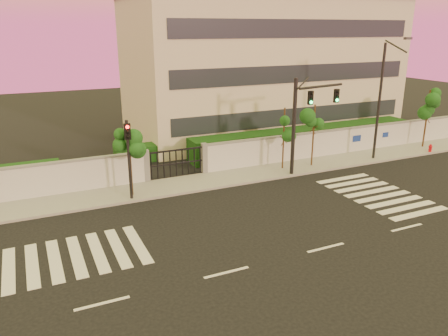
% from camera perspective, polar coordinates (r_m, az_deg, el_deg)
% --- Properties ---
extents(ground, '(120.00, 120.00, 0.00)m').
position_cam_1_polar(ground, '(20.72, 13.15, -10.12)').
color(ground, black).
rests_on(ground, ground).
extents(sidewalk, '(60.00, 3.00, 0.15)m').
position_cam_1_polar(sidewalk, '(28.91, 0.41, -1.29)').
color(sidewalk, gray).
rests_on(sidewalk, ground).
extents(perimeter_wall, '(60.00, 0.36, 2.20)m').
position_cam_1_polar(perimeter_wall, '(29.94, -0.63, 1.39)').
color(perimeter_wall, silver).
rests_on(perimeter_wall, ground).
extents(hedge_row, '(41.00, 4.25, 1.80)m').
position_cam_1_polar(hedge_row, '(32.83, -0.91, 2.41)').
color(hedge_row, '#103610').
rests_on(hedge_row, ground).
extents(institutional_building, '(24.40, 12.40, 12.25)m').
position_cam_1_polar(institutional_building, '(41.81, 4.96, 13.12)').
color(institutional_building, beige).
rests_on(institutional_building, ground).
extents(road_markings, '(57.00, 7.62, 0.02)m').
position_cam_1_polar(road_markings, '(22.70, 4.12, -7.07)').
color(road_markings, silver).
rests_on(road_markings, ground).
extents(street_tree_c, '(1.36, 1.09, 4.42)m').
position_cam_1_polar(street_tree_c, '(25.48, -12.24, 3.11)').
color(street_tree_c, '#382314').
rests_on(street_tree_c, ground).
extents(street_tree_d, '(1.36, 1.08, 4.42)m').
position_cam_1_polar(street_tree_d, '(30.18, 7.88, 5.63)').
color(street_tree_d, '#382314').
rests_on(street_tree_d, ground).
extents(street_tree_e, '(1.44, 1.14, 4.51)m').
position_cam_1_polar(street_tree_e, '(31.23, 11.70, 5.96)').
color(street_tree_e, '#382314').
rests_on(street_tree_e, ground).
extents(street_tree_f, '(1.64, 1.31, 4.83)m').
position_cam_1_polar(street_tree_f, '(39.26, 25.13, 7.39)').
color(street_tree_f, '#382314').
rests_on(street_tree_f, ground).
extents(traffic_signal_main, '(4.10, 0.95, 6.53)m').
position_cam_1_polar(traffic_signal_main, '(29.33, 10.53, 6.88)').
color(traffic_signal_main, black).
rests_on(traffic_signal_main, ground).
extents(traffic_signal_secondary, '(0.37, 0.35, 4.74)m').
position_cam_1_polar(traffic_signal_secondary, '(24.97, -12.37, 2.23)').
color(traffic_signal_secondary, black).
rests_on(traffic_signal_secondary, ground).
extents(streetlight_east, '(0.54, 2.16, 8.97)m').
position_cam_1_polar(streetlight_east, '(33.86, 19.91, 8.81)').
color(streetlight_east, black).
rests_on(streetlight_east, ground).
extents(fire_hydrant, '(0.30, 0.29, 0.77)m').
position_cam_1_polar(fire_hydrant, '(38.36, 25.33, 2.27)').
color(fire_hydrant, red).
rests_on(fire_hydrant, ground).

